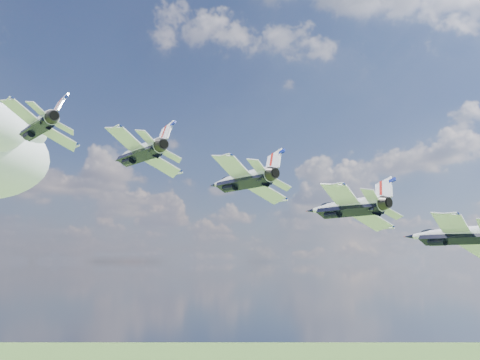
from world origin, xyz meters
TOP-DOWN VIEW (x-y plane):
  - jet_0 at (-30.37, 22.05)m, footprint 11.08×14.54m
  - jet_1 at (-20.89, 14.50)m, footprint 11.08×14.54m
  - jet_2 at (-11.40, 6.95)m, footprint 11.08×14.54m
  - jet_3 at (-1.92, -0.60)m, footprint 11.08×14.54m
  - jet_4 at (7.57, -8.15)m, footprint 11.08×14.54m

SIDE VIEW (x-z plane):
  - jet_4 at x=7.57m, z-range 132.09..140.37m
  - jet_3 at x=-1.92m, z-range 135.31..143.59m
  - jet_2 at x=-11.40m, z-range 138.52..146.80m
  - jet_1 at x=-20.89m, z-range 141.73..150.01m
  - jet_0 at x=-30.37m, z-range 144.95..153.23m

